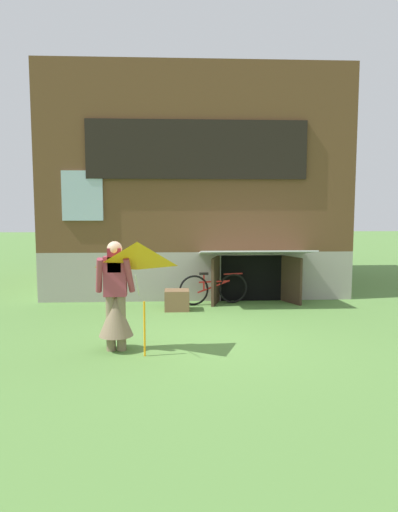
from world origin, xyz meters
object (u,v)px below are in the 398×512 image
(kite, at_px, (138,272))
(bicycle_red, at_px, (214,289))
(person, at_px, (116,305))
(wooden_crate, at_px, (177,300))

(kite, bearing_deg, bicycle_red, 70.34)
(person, relative_size, bicycle_red, 1.08)
(kite, xyz_separation_m, wooden_crate, (0.55, 3.28, -1.08))
(bicycle_red, bearing_deg, kite, -122.06)
(kite, bearing_deg, person, 123.59)
(person, bearing_deg, wooden_crate, 83.82)
(kite, bearing_deg, wooden_crate, 80.47)
(kite, relative_size, bicycle_red, 1.00)
(person, xyz_separation_m, kite, (0.38, -0.58, 0.59))
(kite, height_order, bicycle_red, kite)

